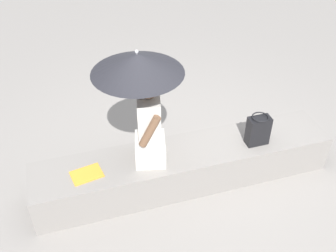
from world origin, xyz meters
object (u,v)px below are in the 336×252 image
person_seated (149,126)px  magazine (87,174)px  parasol (137,63)px  handbag_black (258,130)px

person_seated → magazine: bearing=4.8°
parasol → magazine: parasol is taller
handbag_black → magazine: size_ratio=1.17×
magazine → handbag_black: bearing=168.3°
handbag_black → parasol: bearing=-4.8°
magazine → parasol: bearing=175.5°
parasol → magazine: size_ratio=4.13×
parasol → magazine: (0.54, 0.06, -1.03)m
person_seated → magazine: person_seated is taller
parasol → person_seated: bearing=177.8°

